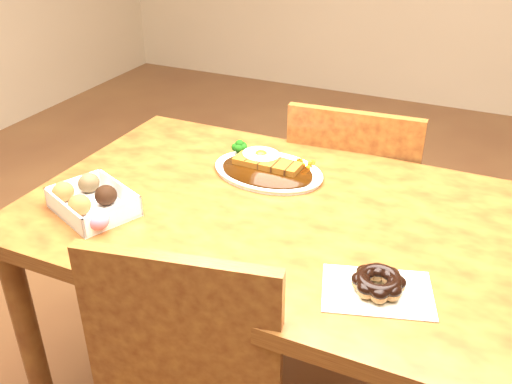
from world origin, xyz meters
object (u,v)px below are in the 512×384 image
at_px(chair_far, 354,208).
at_px(donut_box, 91,201).
at_px(katsu_curry_plate, 267,168).
at_px(table, 272,242).
at_px(pon_de_ring, 378,283).

height_order(chair_far, donut_box, chair_far).
distance_m(katsu_curry_plate, donut_box, 0.47).
height_order(chair_far, katsu_curry_plate, chair_far).
relative_size(table, chair_far, 1.38).
height_order(table, donut_box, donut_box).
bearing_deg(chair_far, donut_box, 52.86).
relative_size(chair_far, pon_de_ring, 3.51).
xyz_separation_m(table, donut_box, (-0.39, -0.19, 0.13)).
height_order(katsu_curry_plate, pon_de_ring, katsu_curry_plate).
relative_size(table, donut_box, 4.99).
xyz_separation_m(chair_far, katsu_curry_plate, (-0.16, -0.37, 0.29)).
bearing_deg(pon_de_ring, table, 146.48).
height_order(donut_box, pon_de_ring, donut_box).
relative_size(table, pon_de_ring, 4.85).
bearing_deg(table, pon_de_ring, -33.52).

